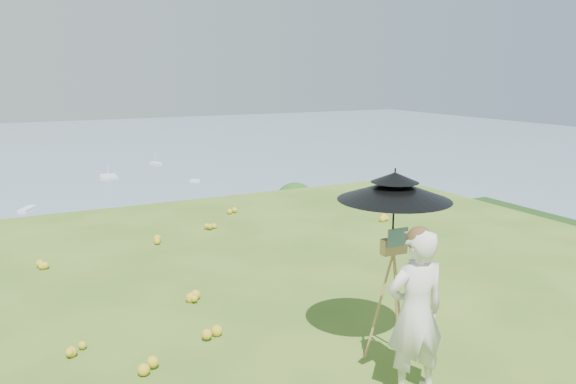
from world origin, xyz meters
TOP-DOWN VIEW (x-y plane):
  - ground at (0.00, 0.00)m, footprint 14.00×14.00m
  - shoreline_tier at (0.00, 75.00)m, footprint 170.00×28.00m
  - bay_water at (0.00, 240.00)m, footprint 700.00×700.00m
  - slope_trees at (0.00, 35.00)m, footprint 110.00×50.00m
  - harbor_town at (0.00, 75.00)m, footprint 110.00×22.00m
  - wildflowers at (0.00, 0.25)m, footprint 10.00×10.50m
  - painter at (0.51, -1.68)m, footprint 0.62×0.45m
  - field_easel at (0.70, -1.09)m, footprint 0.55×0.55m
  - sun_umbrella at (0.70, -1.06)m, footprint 1.19×1.19m
  - painter_cap at (0.51, -1.68)m, footprint 0.22×0.26m

SIDE VIEW (x-z plane):
  - shoreline_tier at x=0.00m, z-range -40.00..-32.00m
  - bay_water at x=0.00m, z-range -34.00..-34.00m
  - harbor_town at x=0.00m, z-range -32.00..-27.00m
  - slope_trees at x=0.00m, z-range -18.00..-12.00m
  - ground at x=0.00m, z-range 0.00..0.00m
  - wildflowers at x=0.00m, z-range 0.00..0.12m
  - field_easel at x=0.70m, z-range 0.00..1.41m
  - painter at x=0.51m, z-range 0.00..1.56m
  - painter_cap at x=0.51m, z-range 1.47..1.57m
  - sun_umbrella at x=0.70m, z-range 1.16..1.99m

